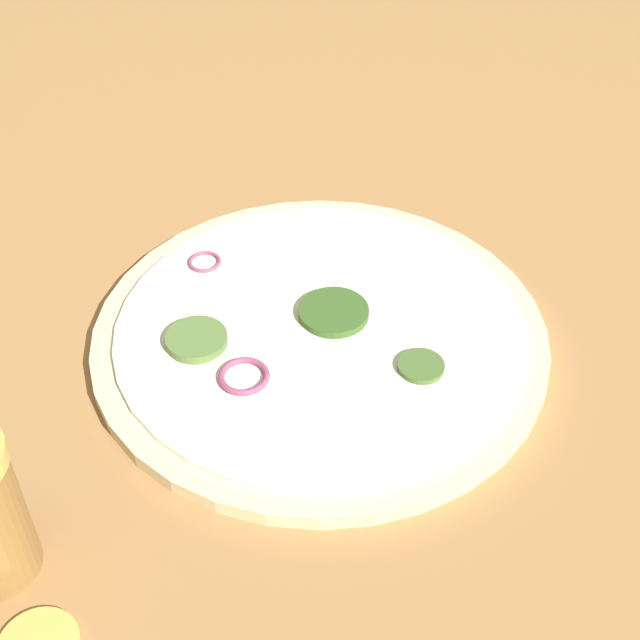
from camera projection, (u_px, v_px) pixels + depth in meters
ground_plane at (320, 341)px, 0.69m from camera, size 3.00×3.00×0.00m
pizza at (319, 334)px, 0.69m from camera, size 0.35×0.35×0.02m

